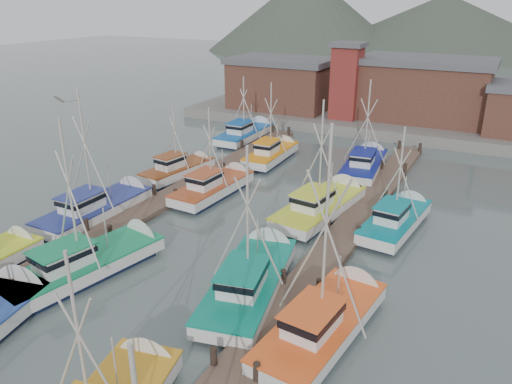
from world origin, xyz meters
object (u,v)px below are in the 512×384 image
at_px(boat_4, 93,261).
at_px(boat_12, 273,153).
at_px(boat_8, 216,186).
at_px(lookout_tower, 346,80).

xyz_separation_m(boat_4, boat_12, (0.25, 23.28, -0.01)).
height_order(boat_4, boat_8, boat_4).
bearing_deg(boat_8, boat_4, -86.47).
distance_m(boat_4, boat_8, 13.36).
bearing_deg(boat_8, boat_12, 92.06).
relative_size(lookout_tower, boat_4, 0.83).
xyz_separation_m(lookout_tower, boat_12, (-2.10, -14.95, -4.87)).
bearing_deg(lookout_tower, boat_8, -95.40).
bearing_deg(boat_8, lookout_tower, 88.11).
bearing_deg(boat_12, lookout_tower, 80.71).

